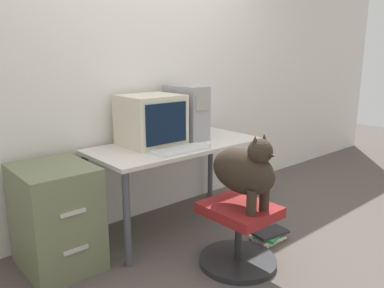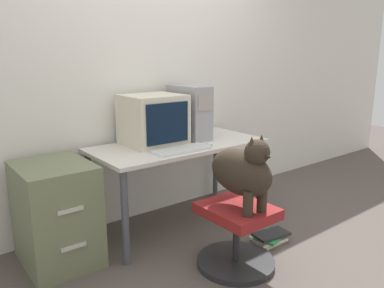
{
  "view_description": "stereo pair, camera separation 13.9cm",
  "coord_description": "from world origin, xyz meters",
  "px_view_note": "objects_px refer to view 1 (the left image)",
  "views": [
    {
      "loc": [
        -1.87,
        -2.0,
        1.42
      ],
      "look_at": [
        -0.13,
        0.01,
        0.79
      ],
      "focal_mm": 35.0,
      "sensor_mm": 36.0,
      "label": 1
    },
    {
      "loc": [
        -1.76,
        -2.08,
        1.42
      ],
      "look_at": [
        -0.13,
        0.01,
        0.79
      ],
      "focal_mm": 35.0,
      "sensor_mm": 36.0,
      "label": 2
    }
  ],
  "objects_px": {
    "dog": "(245,170)",
    "pc_tower": "(186,112)",
    "office_chair": "(238,234)",
    "filing_cabinet": "(56,217)",
    "crt_monitor": "(151,120)",
    "keyboard": "(181,150)",
    "book_stack_floor": "(269,236)"
  },
  "relations": [
    {
      "from": "dog",
      "to": "filing_cabinet",
      "type": "height_order",
      "value": "dog"
    },
    {
      "from": "filing_cabinet",
      "to": "keyboard",
      "type": "bearing_deg",
      "value": -16.43
    },
    {
      "from": "dog",
      "to": "filing_cabinet",
      "type": "distance_m",
      "value": 1.31
    },
    {
      "from": "dog",
      "to": "filing_cabinet",
      "type": "xyz_separation_m",
      "value": [
        -0.94,
        0.85,
        -0.34
      ]
    },
    {
      "from": "filing_cabinet",
      "to": "book_stack_floor",
      "type": "xyz_separation_m",
      "value": [
        1.37,
        -0.74,
        -0.31
      ]
    },
    {
      "from": "crt_monitor",
      "to": "pc_tower",
      "type": "bearing_deg",
      "value": 0.22
    },
    {
      "from": "keyboard",
      "to": "dog",
      "type": "height_order",
      "value": "dog"
    },
    {
      "from": "crt_monitor",
      "to": "office_chair",
      "type": "relative_size",
      "value": 0.85
    },
    {
      "from": "office_chair",
      "to": "dog",
      "type": "height_order",
      "value": "dog"
    },
    {
      "from": "book_stack_floor",
      "to": "filing_cabinet",
      "type": "bearing_deg",
      "value": 151.73
    },
    {
      "from": "keyboard",
      "to": "filing_cabinet",
      "type": "relative_size",
      "value": 0.63
    },
    {
      "from": "dog",
      "to": "filing_cabinet",
      "type": "relative_size",
      "value": 0.71
    },
    {
      "from": "dog",
      "to": "keyboard",
      "type": "bearing_deg",
      "value": 95.58
    },
    {
      "from": "crt_monitor",
      "to": "dog",
      "type": "relative_size",
      "value": 0.9
    },
    {
      "from": "crt_monitor",
      "to": "pc_tower",
      "type": "height_order",
      "value": "pc_tower"
    },
    {
      "from": "keyboard",
      "to": "dog",
      "type": "distance_m",
      "value": 0.59
    },
    {
      "from": "keyboard",
      "to": "office_chair",
      "type": "height_order",
      "value": "keyboard"
    },
    {
      "from": "pc_tower",
      "to": "filing_cabinet",
      "type": "bearing_deg",
      "value": -176.22
    },
    {
      "from": "office_chair",
      "to": "filing_cabinet",
      "type": "relative_size",
      "value": 0.76
    },
    {
      "from": "office_chair",
      "to": "book_stack_floor",
      "type": "bearing_deg",
      "value": 8.67
    },
    {
      "from": "office_chair",
      "to": "filing_cabinet",
      "type": "distance_m",
      "value": 1.25
    },
    {
      "from": "pc_tower",
      "to": "book_stack_floor",
      "type": "xyz_separation_m",
      "value": [
        0.16,
        -0.82,
        -0.9
      ]
    },
    {
      "from": "crt_monitor",
      "to": "office_chair",
      "type": "distance_m",
      "value": 1.13
    },
    {
      "from": "pc_tower",
      "to": "filing_cabinet",
      "type": "relative_size",
      "value": 0.64
    },
    {
      "from": "pc_tower",
      "to": "office_chair",
      "type": "xyz_separation_m",
      "value": [
        -0.27,
        -0.89,
        -0.72
      ]
    },
    {
      "from": "pc_tower",
      "to": "filing_cabinet",
      "type": "xyz_separation_m",
      "value": [
        -1.22,
        -0.08,
        -0.59
      ]
    },
    {
      "from": "dog",
      "to": "pc_tower",
      "type": "bearing_deg",
      "value": 73.47
    },
    {
      "from": "crt_monitor",
      "to": "dog",
      "type": "height_order",
      "value": "crt_monitor"
    },
    {
      "from": "pc_tower",
      "to": "dog",
      "type": "distance_m",
      "value": 1.0
    },
    {
      "from": "pc_tower",
      "to": "book_stack_floor",
      "type": "bearing_deg",
      "value": -79.15
    },
    {
      "from": "crt_monitor",
      "to": "filing_cabinet",
      "type": "xyz_separation_m",
      "value": [
        -0.85,
        -0.08,
        -0.56
      ]
    },
    {
      "from": "filing_cabinet",
      "to": "book_stack_floor",
      "type": "bearing_deg",
      "value": -28.27
    }
  ]
}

